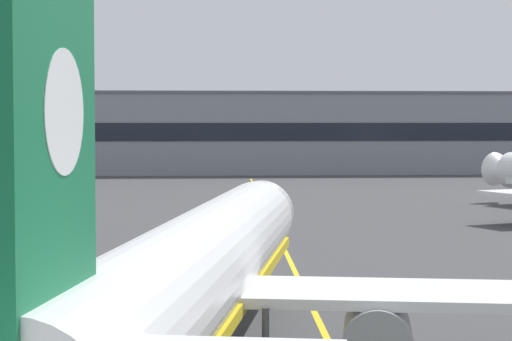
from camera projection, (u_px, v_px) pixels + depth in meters
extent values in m
cube|color=yellow|center=(296.00, 273.00, 56.16)|extent=(5.88, 179.92, 0.01)
cylinder|color=white|center=(197.00, 269.00, 34.46)|extent=(10.10, 36.11, 3.80)
cone|color=white|center=(258.00, 215.00, 53.61)|extent=(4.01, 3.20, 3.61)
cube|color=gold|center=(197.00, 299.00, 34.51)|extent=(9.52, 33.26, 0.44)
cube|color=black|center=(254.00, 206.00, 51.69)|extent=(3.00, 1.59, 0.60)
cube|color=white|center=(200.00, 290.00, 35.10)|extent=(32.34, 10.38, 0.36)
cylinder|color=gray|center=(19.00, 326.00, 34.86)|extent=(2.90, 3.95, 2.30)
cylinder|color=black|center=(37.00, 316.00, 36.70)|extent=(1.96, 0.52, 1.95)
cylinder|color=gray|center=(377.00, 335.00, 33.47)|extent=(2.90, 3.95, 2.30)
cylinder|color=black|center=(377.00, 324.00, 35.30)|extent=(1.96, 0.52, 1.95)
cube|color=#147042|center=(49.00, 151.00, 18.55)|extent=(1.24, 4.80, 7.20)
cylinder|color=white|center=(54.00, 112.00, 18.81)|extent=(0.86, 2.44, 2.40)
cylinder|color=#4C4C51|center=(248.00, 266.00, 48.95)|extent=(0.24, 0.24, 1.60)
cylinder|color=black|center=(248.00, 287.00, 49.00)|extent=(0.55, 0.96, 0.90)
cylinder|color=#4C4C51|center=(108.00, 328.00, 32.85)|extent=(0.24, 0.24, 1.60)
cylinder|color=#4C4C51|center=(266.00, 332.00, 32.27)|extent=(0.24, 0.24, 1.60)
cone|color=white|center=(503.00, 170.00, 103.96)|extent=(4.24, 3.68, 3.55)
cone|color=orange|center=(231.00, 284.00, 50.98)|extent=(0.36, 0.36, 0.55)
cylinder|color=white|center=(231.00, 283.00, 50.98)|extent=(0.23, 0.23, 0.07)
cube|color=orange|center=(231.00, 289.00, 51.00)|extent=(0.44, 0.44, 0.03)
cube|color=gray|center=(282.00, 134.00, 160.40)|extent=(127.43, 12.00, 12.67)
cube|color=black|center=(285.00, 132.00, 154.35)|extent=(122.33, 0.12, 2.80)
cube|color=#595C63|center=(282.00, 93.00, 160.07)|extent=(127.83, 12.40, 0.40)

